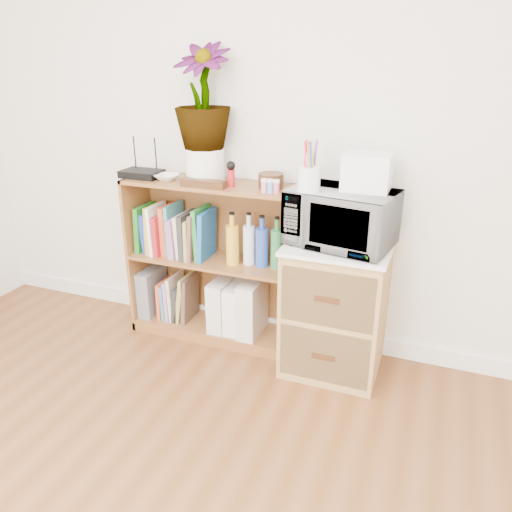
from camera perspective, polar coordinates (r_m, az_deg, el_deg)
The scene contains 21 objects.
skirting_board at distance 3.10m, azimuth 2.32°, elevation -7.98°, with size 4.00×0.02×0.10m, color white.
bookshelf at distance 2.92m, azimuth -4.96°, elevation -0.75°, with size 1.00×0.30×0.95m, color brown.
wicker_unit at distance 2.69m, azimuth 9.04°, elevation -6.00°, with size 0.50×0.45×0.70m, color #9E7542.
microwave at distance 2.48m, azimuth 9.68°, elevation 4.33°, with size 0.50×0.34×0.28m, color silver.
pen_cup at distance 2.39m, azimuth 6.08°, elevation 8.75°, with size 0.11×0.11×0.12m, color white.
small_appliance at distance 2.45m, azimuth 12.59°, elevation 9.38°, with size 0.22×0.18×0.17m, color white.
router at distance 2.96m, azimuth -12.92°, elevation 9.16°, with size 0.23×0.15×0.04m, color black.
white_bowl at distance 2.86m, azimuth -10.13°, elevation 8.85°, with size 0.13×0.13×0.03m, color white.
plant_pot at distance 2.79m, azimuth -5.83°, elevation 10.30°, with size 0.21×0.21×0.18m, color white.
potted_plant at distance 2.74m, azimuth -6.13°, elevation 17.67°, with size 0.30×0.30×0.54m, color #2D692A.
trinket_box at distance 2.68m, azimuth -6.04°, elevation 8.27°, with size 0.25×0.06×0.04m, color #341C0E.
kokeshi_doll at distance 2.67m, azimuth -2.86°, elevation 8.87°, with size 0.04×0.04×0.09m, color #AB151C.
wooden_bowl at distance 2.64m, azimuth 1.71°, elevation 8.61°, with size 0.13×0.13×0.08m, color #3B2310.
paint_jars at distance 2.54m, azimuth 1.64°, elevation 7.80°, with size 0.11×0.04×0.05m, color pink.
file_box at distance 3.22m, azimuth -11.76°, elevation -3.91°, with size 0.09×0.23×0.29m, color slate.
magazine_holder_left at distance 3.00m, azimuth -3.91°, elevation -5.42°, with size 0.10×0.25×0.31m, color silver.
magazine_holder_mid at distance 2.96m, azimuth -2.18°, elevation -5.89°, with size 0.09×0.23×0.29m, color white.
magazine_holder_right at distance 2.92m, azimuth -0.41°, elevation -5.84°, with size 0.11×0.27×0.33m, color silver.
cookbooks at distance 2.97m, azimuth -9.19°, elevation 2.74°, with size 0.46×0.20×0.30m.
liquor_bottles at distance 2.75m, azimuth 0.56°, elevation 1.64°, with size 0.40×0.07×0.30m.
lower_books at distance 3.14m, azimuth -8.84°, elevation -4.75°, with size 0.21×0.19×0.29m.
Camera 1 is at (0.85, -0.31, 1.60)m, focal length 35.00 mm.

